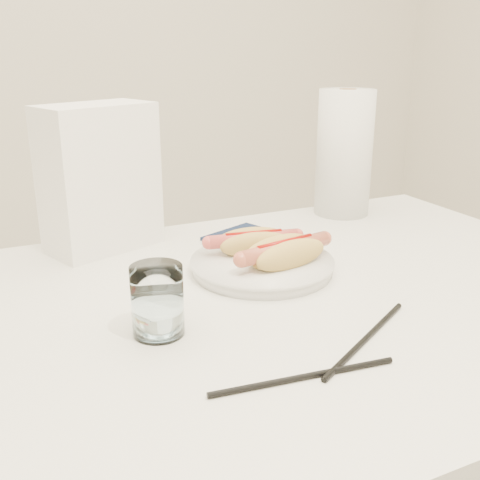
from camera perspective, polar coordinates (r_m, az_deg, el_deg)
name	(u,v)px	position (r m, az deg, el deg)	size (l,w,h in m)	color
table	(269,332)	(0.90, 2.85, -9.09)	(1.20, 0.80, 0.75)	white
plate	(262,267)	(0.96, 2.20, -2.66)	(0.23, 0.23, 0.02)	white
hotdog_left	(254,242)	(0.98, 1.37, -0.24)	(0.16, 0.08, 0.04)	tan
hotdog_right	(285,253)	(0.93, 4.46, -1.27)	(0.18, 0.09, 0.05)	#DBB155
water_glass	(157,301)	(0.75, -8.20, -5.98)	(0.07, 0.07, 0.09)	white
chopstick_near	(304,377)	(0.67, 6.37, -13.34)	(0.01, 0.01, 0.23)	black
chopstick_far	(366,338)	(0.76, 12.40, -9.50)	(0.01, 0.01, 0.24)	black
napkin_box	(100,178)	(1.07, -13.77, 5.98)	(0.20, 0.11, 0.26)	white
navy_napkin	(248,238)	(1.11, 0.83, 0.16)	(0.13, 0.13, 0.01)	#121E39
paper_towel_roll	(344,153)	(1.28, 10.31, 8.48)	(0.12, 0.12, 0.27)	white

